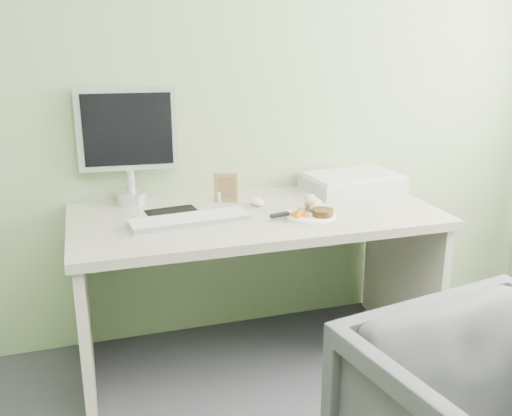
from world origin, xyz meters
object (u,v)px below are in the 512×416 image
object	(u,v)px
desk	(256,251)
plate	(310,215)
monitor	(128,139)
scanner	(352,183)

from	to	relation	value
desk	plate	distance (m)	0.31
plate	desk	bearing A→B (deg)	148.15
plate	monitor	world-z (taller)	monitor
plate	scanner	xyz separation A→B (m)	(0.37, 0.34, 0.03)
desk	scanner	size ratio (longest dim) A/B	3.46
desk	scanner	xyz separation A→B (m)	(0.57, 0.22, 0.22)
monitor	plate	bearing A→B (deg)	-27.28
plate	monitor	distance (m)	0.89
desk	monitor	xyz separation A→B (m)	(-0.51, 0.31, 0.48)
plate	monitor	size ratio (longest dim) A/B	0.42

